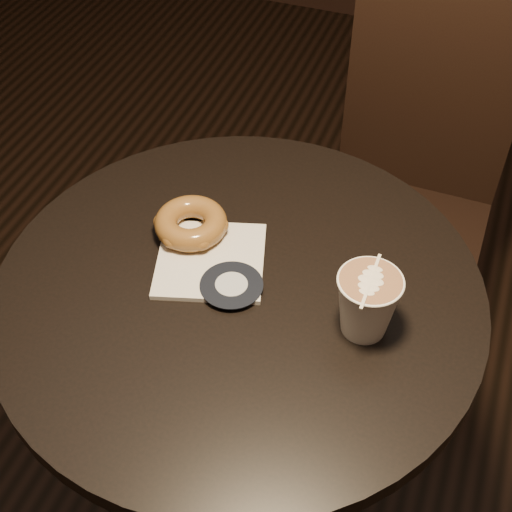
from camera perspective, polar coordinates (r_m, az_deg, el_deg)
name	(u,v)px	position (r m, az deg, el deg)	size (l,w,h in m)	color
cafe_table	(241,366)	(1.17, -1.22, -8.81)	(0.70, 0.70, 0.75)	black
chair	(412,174)	(1.60, 12.39, 6.43)	(0.37, 0.37, 0.92)	black
pastry_bag	(211,260)	(1.04, -3.65, -0.35)	(0.15, 0.15, 0.01)	silver
doughnut	(191,223)	(1.07, -5.23, 2.64)	(0.11, 0.11, 0.04)	brown
latte_cup	(367,305)	(0.94, 8.85, -3.86)	(0.09, 0.09, 0.10)	white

